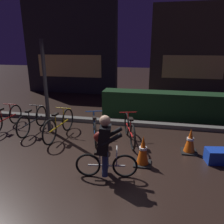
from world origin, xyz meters
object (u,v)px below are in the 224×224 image
Objects in this scene: traffic_cone_far at (190,141)px; blue_crate at (217,156)px; parked_bike_leftmost at (6,118)px; cyclist at (105,146)px; parked_bike_center_right at (95,128)px; traffic_cone_near at (143,151)px; parked_bike_right_mid at (129,129)px; street_post at (46,88)px; parked_bike_left_mid at (33,121)px; parked_bike_center_left at (59,125)px.

traffic_cone_far reaches higher than blue_crate.
cyclist reaches higher than parked_bike_leftmost.
parked_bike_center_right is 2.41m from traffic_cone_far.
parked_bike_right_mid is at bearing 111.07° from traffic_cone_near.
blue_crate is 0.35× the size of cyclist.
traffic_cone_near is at bearing -24.83° from street_post.
street_post reaches higher than traffic_cone_near.
parked_bike_left_mid is 3.14m from cyclist.
blue_crate is at bearing -126.27° from parked_bike_right_mid.
parked_bike_left_mid is at bearing -91.46° from parked_bike_leftmost.
cyclist is (0.68, -1.62, 0.30)m from parked_bike_center_right.
street_post is 1.07m from parked_bike_left_mid.
parked_bike_leftmost is at bearing 86.46° from parked_bike_center_left.
parked_bike_center_right reaches higher than traffic_cone_far.
parked_bike_left_mid is (0.92, -0.04, 0.01)m from parked_bike_leftmost.
cyclist reaches higher than traffic_cone_near.
parked_bike_right_mid is at bearing 160.51° from blue_crate.
street_post is 1.70× the size of parked_bike_right_mid.
blue_crate is at bearing -99.03° from parked_bike_left_mid.
parked_bike_right_mid is 2.54× the size of traffic_cone_far.
parked_bike_left_mid is 3.47m from traffic_cone_near.
parked_bike_center_left is 2.76× the size of traffic_cone_far.
parked_bike_center_left is 2.53m from traffic_cone_near.
cyclist reaches higher than parked_bike_right_mid.
parked_bike_leftmost reaches higher than blue_crate.
parked_bike_left_mid is 2.64× the size of traffic_cone_far.
traffic_cone_near is 1.10× the size of traffic_cone_far.
street_post is at bearing 129.72° from cyclist.
traffic_cone_near is 0.94m from cyclist.
cyclist is (3.50, -1.80, 0.31)m from parked_bike_leftmost.
parked_bike_center_right is at bearing -94.20° from parked_bike_left_mid.
parked_bike_center_right is 1.71m from traffic_cone_near.
traffic_cone_far is (1.47, -0.34, -0.04)m from parked_bike_right_mid.
parked_bike_center_right is 0.97× the size of parked_bike_right_mid.
cyclist is (-0.68, -0.57, 0.31)m from traffic_cone_near.
traffic_cone_near is (1.35, -1.04, -0.01)m from parked_bike_center_right.
cyclist is at bearing -124.09° from parked_bike_left_mid.
traffic_cone_far is at bearing 28.78° from cyclist.
parked_bike_leftmost reaches higher than traffic_cone_far.
street_post reaches higher than blue_crate.
traffic_cone_near is at bearing -105.63° from parked_bike_leftmost.
traffic_cone_far is (5.22, -0.47, -0.03)m from parked_bike_leftmost.
parked_bike_leftmost is 5.24m from traffic_cone_far.
parked_bike_leftmost is at bearing 163.60° from traffic_cone_near.
parked_bike_left_mid is at bearing -166.56° from street_post.
cyclist is at bearing -175.79° from parked_bike_center_right.
parked_bike_leftmost is 0.92m from parked_bike_left_mid.
parked_bike_left_mid is 1.26× the size of cyclist.
parked_bike_center_left is at bearing 171.51° from blue_crate.
parked_bike_left_mid is at bearing 159.86° from traffic_cone_near.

